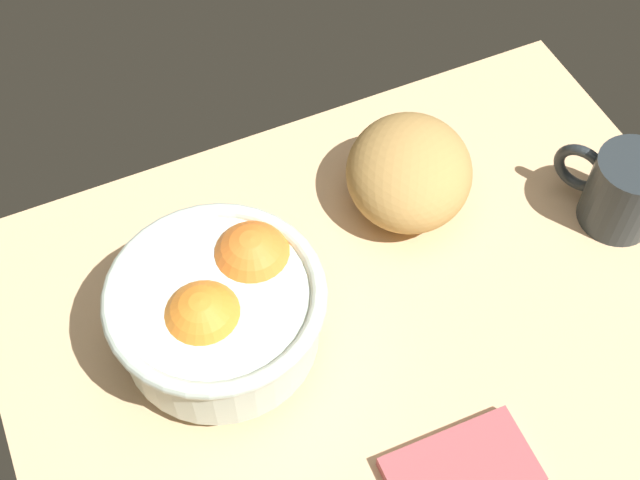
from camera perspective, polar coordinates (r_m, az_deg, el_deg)
The scene contains 5 objects.
ground_plane at distance 89.78cm, azimuth 3.85°, elevation -5.57°, with size 75.26×56.70×3.00cm, color #DAB081.
fruit_bowl at distance 81.84cm, azimuth -6.59°, elevation -4.50°, with size 20.74×20.74×11.63cm.
bread_loaf at distance 93.61cm, azimuth 5.92°, elevation 4.52°, with size 15.28×13.67×9.43cm, color #B78B49.
napkin_folded at distance 81.62cm, azimuth 9.33°, elevation -14.90°, with size 13.36×7.69×1.51cm, color #AA4F53.
mug at distance 97.31cm, azimuth 19.41°, elevation 3.16°, with size 8.73×11.85×9.05cm.
Camera 1 is at (-23.46, -37.61, 76.57)cm, focal length 48.28 mm.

